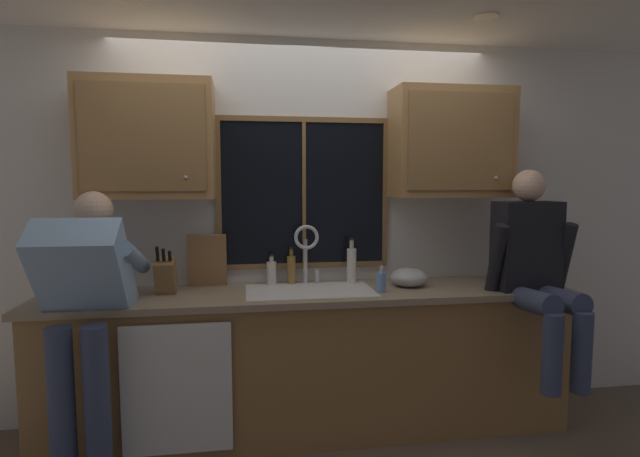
% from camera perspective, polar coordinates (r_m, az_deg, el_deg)
% --- Properties ---
extents(back_wall, '(5.65, 0.12, 2.55)m').
position_cam_1_polar(back_wall, '(3.43, -1.90, -0.07)').
color(back_wall, silver).
rests_on(back_wall, floor).
extents(ceiling_downlight_right, '(0.14, 0.14, 0.01)m').
position_cam_1_polar(ceiling_downlight_right, '(3.20, 18.72, 22.21)').
color(ceiling_downlight_right, '#FFEAB2').
extents(window_glass, '(1.10, 0.02, 0.95)m').
position_cam_1_polar(window_glass, '(3.35, -1.88, 4.08)').
color(window_glass, black).
extents(window_frame_top, '(1.17, 0.02, 0.04)m').
position_cam_1_polar(window_frame_top, '(3.36, -1.89, 12.50)').
color(window_frame_top, brown).
extents(window_frame_bottom, '(1.17, 0.02, 0.04)m').
position_cam_1_polar(window_frame_bottom, '(3.39, -1.83, -4.28)').
color(window_frame_bottom, brown).
extents(window_frame_left, '(0.03, 0.02, 0.95)m').
position_cam_1_polar(window_frame_left, '(3.32, -11.66, 3.96)').
color(window_frame_left, brown).
extents(window_frame_right, '(0.03, 0.02, 0.95)m').
position_cam_1_polar(window_frame_right, '(3.45, 7.55, 4.08)').
color(window_frame_right, brown).
extents(window_mullion_center, '(0.02, 0.02, 0.95)m').
position_cam_1_polar(window_mullion_center, '(3.34, -1.86, 4.08)').
color(window_mullion_center, brown).
extents(lower_cabinet_run, '(3.25, 0.58, 0.88)m').
position_cam_1_polar(lower_cabinet_run, '(3.28, -1.08, -15.33)').
color(lower_cabinet_run, olive).
rests_on(lower_cabinet_run, floor).
extents(countertop, '(3.31, 0.62, 0.04)m').
position_cam_1_polar(countertop, '(3.13, -1.05, -7.57)').
color(countertop, gray).
rests_on(countertop, lower_cabinet_run).
extents(dishwasher_front, '(0.60, 0.02, 0.74)m').
position_cam_1_polar(dishwasher_front, '(2.98, -16.19, -17.43)').
color(dishwasher_front, white).
extents(upper_cabinet_left, '(0.79, 0.36, 0.72)m').
position_cam_1_polar(upper_cabinet_left, '(3.22, -19.27, 9.69)').
color(upper_cabinet_left, '#A87A47').
extents(upper_cabinet_right, '(0.79, 0.36, 0.72)m').
position_cam_1_polar(upper_cabinet_right, '(3.46, 14.92, 9.50)').
color(upper_cabinet_right, '#A87A47').
extents(sink, '(0.80, 0.46, 0.21)m').
position_cam_1_polar(sink, '(3.16, -1.19, -8.91)').
color(sink, silver).
rests_on(sink, lower_cabinet_run).
extents(faucet, '(0.18, 0.09, 0.40)m').
position_cam_1_polar(faucet, '(3.27, -1.49, -2.14)').
color(faucet, silver).
rests_on(faucet, countertop).
extents(person_standing, '(0.53, 0.69, 1.55)m').
position_cam_1_polar(person_standing, '(2.92, -25.58, -7.90)').
color(person_standing, '#384260').
rests_on(person_standing, floor).
extents(person_sitting_on_counter, '(0.54, 0.60, 1.26)m').
position_cam_1_polar(person_sitting_on_counter, '(3.32, 23.62, -3.69)').
color(person_sitting_on_counter, '#384260').
rests_on(person_sitting_on_counter, countertop).
extents(knife_block, '(0.12, 0.18, 0.32)m').
position_cam_1_polar(knife_block, '(3.16, -17.42, -5.31)').
color(knife_block, olive).
rests_on(knife_block, countertop).
extents(cutting_board, '(0.25, 0.09, 0.35)m').
position_cam_1_polar(cutting_board, '(3.29, -12.90, -3.63)').
color(cutting_board, '#997047').
rests_on(cutting_board, countertop).
extents(mixing_bowl, '(0.25, 0.25, 0.12)m').
position_cam_1_polar(mixing_bowl, '(3.31, 10.23, -5.59)').
color(mixing_bowl, '#B7B7BC').
rests_on(mixing_bowl, countertop).
extents(soap_dispenser, '(0.06, 0.07, 0.17)m').
position_cam_1_polar(soap_dispenser, '(3.11, 7.09, -6.12)').
color(soap_dispenser, '#668CCC').
rests_on(soap_dispenser, countertop).
extents(bottle_green_glass, '(0.07, 0.07, 0.20)m').
position_cam_1_polar(bottle_green_glass, '(3.30, -5.64, -5.07)').
color(bottle_green_glass, silver).
rests_on(bottle_green_glass, countertop).
extents(bottle_tall_clear, '(0.06, 0.06, 0.25)m').
position_cam_1_polar(bottle_tall_clear, '(3.32, -3.34, -4.68)').
color(bottle_tall_clear, olive).
rests_on(bottle_tall_clear, countertop).
extents(bottle_amber_small, '(0.06, 0.06, 0.30)m').
position_cam_1_polar(bottle_amber_small, '(3.34, 3.66, -4.18)').
color(bottle_amber_small, silver).
rests_on(bottle_amber_small, countertop).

